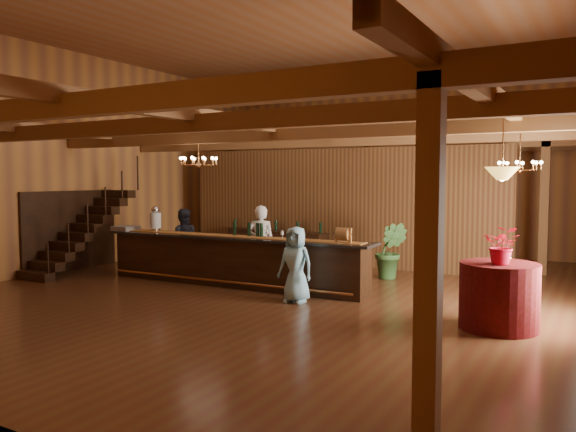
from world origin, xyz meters
The scene contains 28 objects.
floor centered at (0.00, 0.00, 0.00)m, with size 14.00×14.00×0.00m, color #522918.
ceiling centered at (0.00, 0.00, 5.50)m, with size 14.00×14.00×0.00m, color #8D5C3C.
wall_back centered at (0.00, 7.00, 2.75)m, with size 12.00×0.10×5.50m, color #B57334.
wall_left centered at (-6.00, 0.00, 2.75)m, with size 0.10×14.00×5.50m, color #B57334.
beam_grid centered at (0.00, 0.51, 3.24)m, with size 11.90×13.90×0.39m.
support_posts centered at (0.00, -0.50, 1.60)m, with size 9.20×10.20×3.20m.
partition_wall centered at (-0.50, 3.50, 1.55)m, with size 9.00×0.18×3.10m, color brown.
staircase centered at (-5.45, -0.74, 1.00)m, with size 1.00×2.80×2.00m.
backroom_boxes centered at (-0.29, 5.50, 0.53)m, with size 4.10×0.60×1.10m.
tasting_bar centered at (-1.22, -0.24, 0.54)m, with size 6.43×1.02×1.08m.
beverage_dispenser centered at (-3.42, -0.26, 1.36)m, with size 0.26×0.26×0.60m.
glass_rack_tray centered at (-4.25, -0.39, 1.12)m, with size 0.50×0.50×0.10m, color gray.
raffle_drum centered at (1.37, -0.21, 1.24)m, with size 0.34×0.24×0.30m.
bar_bottle_0 centered at (-1.26, -0.12, 1.22)m, with size 0.07×0.07×0.30m, color black.
bar_bottle_1 centered at (-0.89, -0.11, 1.22)m, with size 0.07×0.07×0.30m, color black.
bar_bottle_2 centered at (-0.67, -0.10, 1.22)m, with size 0.07×0.07×0.30m, color black.
bar_bottle_3 centered at (-0.58, -0.10, 1.22)m, with size 0.07×0.07×0.30m, color black.
backbar_shelf centered at (-2.09, 3.03, 0.44)m, with size 3.12×0.49×0.88m, color black.
round_table centered at (4.39, -1.10, 0.51)m, with size 1.19×1.19×1.03m, color #5C0C17.
chandelier_left centered at (-2.00, -0.41, 2.70)m, with size 0.80×0.80×0.66m.
chandelier_right centered at (4.29, 1.61, 2.57)m, with size 0.80×0.80×0.79m.
pendant_lamp centered at (4.39, -1.10, 2.40)m, with size 0.52×0.52×0.90m.
bartender centered at (-0.90, 0.39, 0.86)m, with size 0.63×0.41×1.72m, color silver.
staff_second centered at (-3.22, 0.48, 0.79)m, with size 0.76×0.60×1.57m, color #21222F.
guest centered at (0.76, -1.01, 0.71)m, with size 0.70×0.45×1.43m, color #8CD0EE.
floor_plant centered at (1.50, 2.17, 0.66)m, with size 0.72×0.58×1.31m, color #335D29.
table_flowers centered at (4.44, -1.25, 1.32)m, with size 0.53×0.46×0.58m, color red.
table_vase centered at (4.45, -1.06, 1.18)m, with size 0.15×0.15×0.30m, color #B26E3C.
Camera 1 is at (5.77, -10.13, 2.35)m, focal length 35.00 mm.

